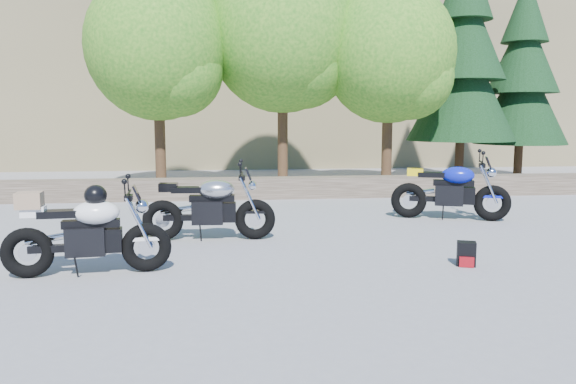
% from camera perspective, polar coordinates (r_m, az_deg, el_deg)
% --- Properties ---
extents(ground, '(90.00, 90.00, 0.00)m').
position_cam_1_polar(ground, '(8.22, -0.60, -6.13)').
color(ground, gray).
rests_on(ground, ground).
extents(stone_wall, '(22.00, 0.55, 0.50)m').
position_cam_1_polar(stone_wall, '(13.57, -2.98, 0.40)').
color(stone_wall, '#483D30').
rests_on(stone_wall, ground).
extents(hillside, '(80.00, 30.00, 15.00)m').
position_cam_1_polar(hillside, '(36.57, -0.43, 16.34)').
color(hillside, '#736847').
rests_on(hillside, ground).
extents(tree_decid_left, '(3.67, 3.67, 5.62)m').
position_cam_1_polar(tree_decid_left, '(15.25, -12.75, 13.76)').
color(tree_decid_left, '#382314').
rests_on(tree_decid_left, ground).
extents(tree_decid_mid, '(4.08, 4.08, 6.24)m').
position_cam_1_polar(tree_decid_mid, '(15.71, -0.13, 15.25)').
color(tree_decid_mid, '#382314').
rests_on(tree_decid_mid, ground).
extents(tree_decid_right, '(3.54, 3.54, 5.41)m').
position_cam_1_polar(tree_decid_right, '(15.62, 10.66, 13.17)').
color(tree_decid_right, '#382314').
rests_on(tree_decid_right, ground).
extents(conifer_near, '(3.17, 3.17, 7.06)m').
position_cam_1_polar(conifer_near, '(17.68, 17.38, 12.88)').
color(conifer_near, '#382314').
rests_on(conifer_near, ground).
extents(conifer_far, '(2.82, 2.82, 6.27)m').
position_cam_1_polar(conifer_far, '(19.15, 22.74, 10.98)').
color(conifer_far, '#382314').
rests_on(conifer_far, ground).
extents(silver_bike, '(2.12, 0.67, 1.06)m').
position_cam_1_polar(silver_bike, '(9.02, -7.94, -1.61)').
color(silver_bike, black).
rests_on(silver_bike, ground).
extents(white_bike, '(2.04, 0.65, 1.13)m').
position_cam_1_polar(white_bike, '(7.39, -19.80, -3.76)').
color(white_bike, black).
rests_on(white_bike, ground).
extents(blue_bike, '(2.15, 0.99, 1.12)m').
position_cam_1_polar(blue_bike, '(11.17, 16.23, 0.07)').
color(blue_bike, black).
rests_on(blue_bike, ground).
extents(backpack, '(0.28, 0.26, 0.32)m').
position_cam_1_polar(backpack, '(7.82, 17.66, -6.04)').
color(backpack, black).
rests_on(backpack, ground).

